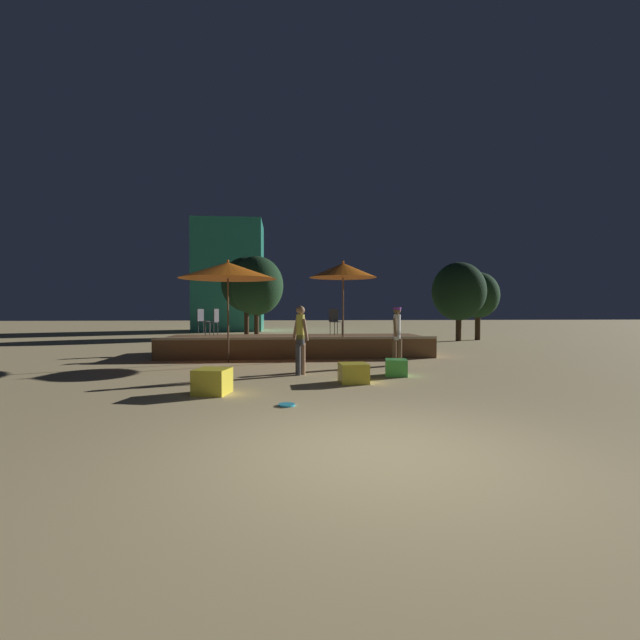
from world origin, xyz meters
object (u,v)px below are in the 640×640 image
(patio_umbrella_0, at_px, (343,271))
(patio_umbrella_1, at_px, (228,271))
(cube_seat_2, at_px, (353,373))
(bistro_chair_1, at_px, (214,319))
(cube_seat_0, at_px, (396,367))
(bistro_chair_0, at_px, (335,319))
(background_tree_0, at_px, (459,292))
(person_0, at_px, (397,333))
(background_tree_3, at_px, (478,295))
(cube_seat_1, at_px, (212,381))
(person_1, at_px, (300,338))
(frisbee_disc, at_px, (287,405))
(bistro_chair_2, at_px, (202,319))
(background_tree_1, at_px, (246,284))
(background_tree_2, at_px, (256,286))

(patio_umbrella_0, relative_size, patio_umbrella_1, 1.02)
(cube_seat_2, relative_size, bistro_chair_1, 0.69)
(bistro_chair_1, bearing_deg, patio_umbrella_1, 39.54)
(cube_seat_0, height_order, bistro_chair_0, bistro_chair_0)
(background_tree_0, bearing_deg, cube_seat_2, -121.79)
(person_0, xyz_separation_m, background_tree_3, (6.99, 9.80, 1.42))
(patio_umbrella_1, relative_size, cube_seat_1, 4.28)
(cube_seat_0, xyz_separation_m, bistro_chair_1, (-5.06, 4.65, 1.07))
(patio_umbrella_1, distance_m, person_1, 3.92)
(patio_umbrella_0, height_order, frisbee_disc, patio_umbrella_0)
(person_0, bearing_deg, bistro_chair_0, -30.62)
(cube_seat_0, xyz_separation_m, bistro_chair_2, (-5.69, 5.93, 1.07))
(bistro_chair_1, distance_m, frisbee_disc, 8.14)
(person_1, relative_size, bistro_chair_2, 1.88)
(patio_umbrella_1, relative_size, frisbee_disc, 11.21)
(patio_umbrella_0, height_order, bistro_chair_1, patio_umbrella_0)
(background_tree_1, bearing_deg, background_tree_0, -22.74)
(bistro_chair_1, relative_size, background_tree_0, 0.22)
(background_tree_0, bearing_deg, background_tree_3, 26.31)
(cube_seat_1, bearing_deg, patio_umbrella_1, 93.84)
(frisbee_disc, bearing_deg, patio_umbrella_1, 105.80)
(cube_seat_1, xyz_separation_m, background_tree_3, (11.55, 13.54, 2.11))
(person_0, distance_m, background_tree_2, 14.29)
(cube_seat_1, xyz_separation_m, person_0, (4.57, 3.75, 0.69))
(cube_seat_0, xyz_separation_m, person_0, (0.51, 1.85, 0.73))
(patio_umbrella_0, distance_m, cube_seat_0, 4.54)
(bistro_chair_0, bearing_deg, cube_seat_1, -139.32)
(background_tree_0, distance_m, background_tree_2, 11.28)
(cube_seat_0, distance_m, bistro_chair_0, 5.00)
(patio_umbrella_1, bearing_deg, background_tree_2, 89.54)
(cube_seat_0, height_order, cube_seat_2, cube_seat_2)
(frisbee_disc, distance_m, background_tree_3, 18.00)
(background_tree_2, bearing_deg, cube_seat_2, -79.09)
(patio_umbrella_1, relative_size, cube_seat_0, 5.09)
(patio_umbrella_0, relative_size, background_tree_3, 0.89)
(background_tree_0, bearing_deg, cube_seat_0, -119.37)
(patio_umbrella_0, distance_m, patio_umbrella_1, 3.63)
(person_1, bearing_deg, cube_seat_1, 7.87)
(bistro_chair_2, height_order, frisbee_disc, bistro_chair_2)
(bistro_chair_0, bearing_deg, background_tree_0, 16.86)
(bistro_chair_0, relative_size, bistro_chair_2, 1.00)
(patio_umbrella_1, xyz_separation_m, background_tree_2, (0.10, 12.08, 0.21))
(frisbee_disc, distance_m, background_tree_1, 19.06)
(background_tree_2, bearing_deg, cube_seat_0, -74.20)
(background_tree_3, bearing_deg, background_tree_2, 163.43)
(cube_seat_2, relative_size, bistro_chair_2, 0.69)
(patio_umbrella_1, bearing_deg, cube_seat_1, -86.16)
(cube_seat_0, xyz_separation_m, frisbee_disc, (-2.66, -3.03, -0.18))
(background_tree_1, height_order, background_tree_2, background_tree_1)
(bistro_chair_0, bearing_deg, patio_umbrella_0, -108.15)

